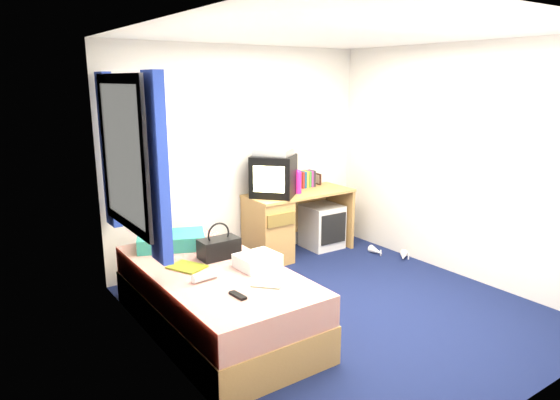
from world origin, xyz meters
TOP-DOWN VIEW (x-y plane):
  - ground at (0.00, 0.00)m, footprint 3.40×3.40m
  - room_shell at (0.00, 0.00)m, footprint 3.40×3.40m
  - bed at (-1.10, 0.32)m, footprint 1.01×2.00m
  - pillow at (-1.17, 1.00)m, footprint 0.69×0.57m
  - desk at (0.33, 1.44)m, footprint 1.30×0.55m
  - storage_cube at (0.97, 1.44)m, footprint 0.44×0.44m
  - crt_tv at (0.25, 1.44)m, footprint 0.63×0.63m
  - vcr at (0.26, 1.44)m, footprint 0.46×0.49m
  - book_row at (0.85, 1.60)m, footprint 0.20×0.13m
  - picture_frame at (1.06, 1.64)m, footprint 0.02×0.12m
  - pink_water_bottle at (0.56, 1.38)m, footprint 0.08×0.08m
  - aerosol_can at (0.53, 1.46)m, footprint 0.06×0.06m
  - handbag at (-0.94, 0.51)m, footprint 0.34×0.19m
  - towel at (-0.79, 0.14)m, footprint 0.34×0.29m
  - magazine at (-1.28, 0.45)m, footprint 0.31×0.34m
  - water_bottle at (-1.28, 0.13)m, footprint 0.21×0.09m
  - colour_swatch_fan at (-0.96, -0.24)m, footprint 0.19×0.20m
  - remote_control at (-1.22, -0.27)m, footprint 0.06×0.16m
  - window_assembly at (-1.55, 0.90)m, footprint 0.11×1.42m
  - white_heels at (1.40, 0.69)m, footprint 0.31×0.52m

SIDE VIEW (x-z plane):
  - ground at x=0.00m, z-range 0.00..0.00m
  - white_heels at x=1.40m, z-range -0.01..0.09m
  - storage_cube at x=0.97m, z-range 0.00..0.53m
  - bed at x=-1.10m, z-range 0.00..0.54m
  - desk at x=0.33m, z-range 0.03..0.78m
  - colour_swatch_fan at x=-0.96m, z-range 0.54..0.55m
  - magazine at x=-1.28m, z-range 0.54..0.55m
  - remote_control at x=-1.22m, z-range 0.54..0.56m
  - water_bottle at x=-1.28m, z-range 0.54..0.61m
  - towel at x=-0.79m, z-range 0.54..0.65m
  - pillow at x=-1.17m, z-range 0.54..0.67m
  - handbag at x=-0.94m, z-range 0.48..0.79m
  - picture_frame at x=1.06m, z-range 0.75..0.89m
  - aerosol_can at x=0.53m, z-range 0.75..0.93m
  - book_row at x=0.85m, z-range 0.75..0.95m
  - pink_water_bottle at x=0.56m, z-range 0.75..1.00m
  - crt_tv at x=0.25m, z-range 0.75..1.21m
  - vcr at x=0.26m, z-range 1.21..1.29m
  - window_assembly at x=-1.55m, z-range 0.72..2.12m
  - room_shell at x=0.00m, z-range -0.25..3.15m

